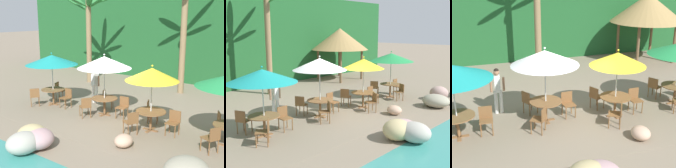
# 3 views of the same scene
# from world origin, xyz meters

# --- Properties ---
(ground_plane) EXTENTS (120.00, 120.00, 0.00)m
(ground_plane) POSITION_xyz_m (0.00, 0.00, 0.00)
(ground_plane) COLOR gray
(terrace_deck) EXTENTS (18.00, 5.20, 0.01)m
(terrace_deck) POSITION_xyz_m (0.00, 0.00, 0.00)
(terrace_deck) COLOR gray
(terrace_deck) RESTS_ON ground
(foliage_backdrop) EXTENTS (28.00, 2.40, 6.00)m
(foliage_backdrop) POSITION_xyz_m (0.00, 9.00, 3.00)
(foliage_backdrop) COLOR #1E5628
(foliage_backdrop) RESTS_ON ground
(rock_seawall) EXTENTS (17.10, 3.06, 0.79)m
(rock_seawall) POSITION_xyz_m (3.21, -3.27, 0.35)
(rock_seawall) COLOR #B8A795
(rock_seawall) RESTS_ON ground
(umbrella_teal) EXTENTS (2.39, 2.39, 2.46)m
(umbrella_teal) POSITION_xyz_m (-3.61, -0.11, 2.12)
(umbrella_teal) COLOR silver
(umbrella_teal) RESTS_ON ground
(dining_table_teal) EXTENTS (1.10, 1.10, 0.74)m
(dining_table_teal) POSITION_xyz_m (-3.61, -0.11, 0.61)
(dining_table_teal) COLOR brown
(dining_table_teal) RESTS_ON ground
(chair_teal_seaward) EXTENTS (0.45, 0.45, 0.87)m
(chair_teal_seaward) POSITION_xyz_m (-2.75, -0.08, 0.51)
(chair_teal_seaward) COLOR brown
(chair_teal_seaward) RESTS_ON ground
(chair_teal_inland) EXTENTS (0.56, 0.55, 0.87)m
(chair_teal_inland) POSITION_xyz_m (-4.02, 0.64, 0.51)
(chair_teal_inland) COLOR brown
(chair_teal_inland) RESTS_ON ground
(chair_teal_left) EXTENTS (0.59, 0.59, 0.87)m
(chair_teal_left) POSITION_xyz_m (-4.05, -0.84, 0.51)
(chair_teal_left) COLOR brown
(chair_teal_left) RESTS_ON ground
(umbrella_white) EXTENTS (2.24, 2.24, 2.60)m
(umbrella_white) POSITION_xyz_m (-0.74, 0.14, 2.25)
(umbrella_white) COLOR silver
(umbrella_white) RESTS_ON ground
(dining_table_white) EXTENTS (1.10, 1.10, 0.74)m
(dining_table_white) POSITION_xyz_m (-0.74, 0.14, 0.61)
(dining_table_white) COLOR brown
(dining_table_white) RESTS_ON ground
(chair_white_seaward) EXTENTS (0.45, 0.46, 0.87)m
(chair_white_seaward) POSITION_xyz_m (0.10, 0.29, 0.51)
(chair_white_seaward) COLOR brown
(chair_white_seaward) RESTS_ON ground
(chair_white_inland) EXTENTS (0.57, 0.57, 0.87)m
(chair_white_inland) POSITION_xyz_m (-1.19, 0.86, 0.51)
(chair_white_inland) COLOR brown
(chair_white_inland) RESTS_ON ground
(chair_white_left) EXTENTS (0.59, 0.58, 0.87)m
(chair_white_left) POSITION_xyz_m (-1.11, -0.63, 0.51)
(chair_white_left) COLOR brown
(chair_white_left) RESTS_ON ground
(umbrella_yellow) EXTENTS (1.92, 1.92, 2.43)m
(umbrella_yellow) POSITION_xyz_m (1.69, -0.23, 2.09)
(umbrella_yellow) COLOR silver
(umbrella_yellow) RESTS_ON ground
(dining_table_yellow) EXTENTS (1.10, 1.10, 0.74)m
(dining_table_yellow) POSITION_xyz_m (1.69, -0.23, 0.61)
(dining_table_yellow) COLOR brown
(dining_table_yellow) RESTS_ON ground
(chair_yellow_seaward) EXTENTS (0.43, 0.44, 0.87)m
(chair_yellow_seaward) POSITION_xyz_m (2.54, -0.12, 0.51)
(chair_yellow_seaward) COLOR brown
(chair_yellow_seaward) RESTS_ON ground
(chair_yellow_inland) EXTENTS (0.56, 0.55, 0.87)m
(chair_yellow_inland) POSITION_xyz_m (1.27, 0.51, 0.51)
(chair_yellow_inland) COLOR brown
(chair_yellow_inland) RESTS_ON ground
(chair_yellow_left) EXTENTS (0.57, 0.57, 0.87)m
(chair_yellow_left) POSITION_xyz_m (1.38, -1.03, 0.51)
(chair_yellow_left) COLOR brown
(chair_yellow_left) RESTS_ON ground
(umbrella_green) EXTENTS (2.40, 2.40, 2.52)m
(umbrella_green) POSITION_xyz_m (4.41, 0.04, 2.18)
(umbrella_green) COLOR silver
(umbrella_green) RESTS_ON ground
(dining_table_green) EXTENTS (1.10, 1.10, 0.74)m
(dining_table_green) POSITION_xyz_m (4.41, 0.04, 0.61)
(dining_table_green) COLOR brown
(dining_table_green) RESTS_ON ground
(chair_green_seaward) EXTENTS (0.44, 0.44, 0.87)m
(chair_green_seaward) POSITION_xyz_m (5.25, 0.16, 0.51)
(chair_green_seaward) COLOR brown
(chair_green_seaward) RESTS_ON ground
(chair_green_inland) EXTENTS (0.57, 0.57, 0.87)m
(chair_green_inland) POSITION_xyz_m (3.93, 0.75, 0.51)
(chair_green_inland) COLOR brown
(chair_green_inland) RESTS_ON ground
(chair_green_left) EXTENTS (0.57, 0.57, 0.87)m
(chair_green_left) POSITION_xyz_m (4.10, -0.76, 0.51)
(chair_green_left) COLOR brown
(chair_green_left) RESTS_ON ground
(palm_tree_second) EXTENTS (3.64, 3.50, 6.02)m
(palm_tree_second) POSITION_xyz_m (0.33, 5.48, 4.11)
(palm_tree_second) COLOR olive
(palm_tree_second) RESTS_ON ground
(palapa_hut) EXTENTS (4.15, 4.15, 3.74)m
(palapa_hut) POSITION_xyz_m (6.75, 6.00, 2.95)
(palapa_hut) COLOR brown
(palapa_hut) RESTS_ON ground
(waiter_in_white) EXTENTS (0.52, 0.36, 1.70)m
(waiter_in_white) POSITION_xyz_m (-2.19, 1.27, 0.99)
(waiter_in_white) COLOR white
(waiter_in_white) RESTS_ON ground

